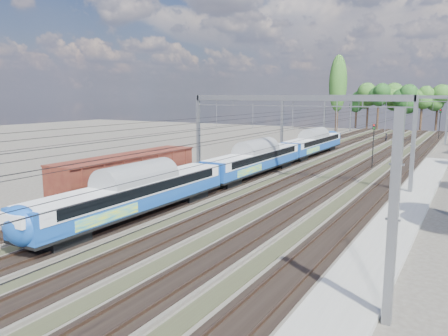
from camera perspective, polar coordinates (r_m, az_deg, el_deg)
The scene contains 11 objects.
ground at distance 22.11m, azimuth -22.09°, elevation -15.03°, with size 220.00×220.00×0.00m, color #47423A.
track_bed at distance 59.99m, azimuth 13.98°, elevation 0.68°, with size 21.00×130.00×0.34m.
platform at distance 33.51m, azimuth 21.80°, elevation -6.41°, with size 3.00×70.00×0.30m, color gray.
catenary at distance 66.74m, azimuth 16.33°, elevation 6.88°, with size 25.65×130.00×9.00m.
tree_belt at distance 101.28m, azimuth 25.69°, elevation 8.14°, with size 38.95×101.73×11.72m.
poplar at distance 114.33m, azimuth 14.67°, elevation 10.59°, with size 4.40×4.40×19.04m.
emu_train at distance 47.83m, azimuth 4.02°, elevation 1.56°, with size 2.78×58.83×4.06m.
freight_boxcar at distance 37.93m, azimuth -12.32°, elevation -0.78°, with size 3.08×14.86×3.83m.
worker at distance 90.28m, azimuth 20.44°, elevation 3.71°, with size 0.64×0.42×1.77m, color black.
signal_near at distance 56.15m, azimuth 18.93°, elevation 3.38°, with size 0.35×0.32×5.54m.
signal_far at distance 99.36m, azimuth 26.37°, elevation 5.58°, with size 0.45×0.41×6.27m.
Camera 1 is at (16.25, -12.08, 8.88)m, focal length 35.00 mm.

